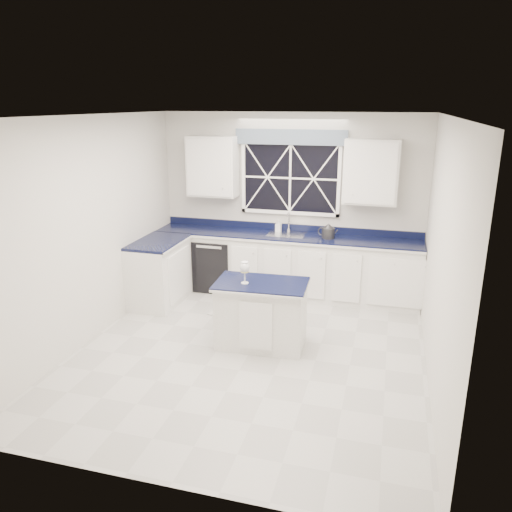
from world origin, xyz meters
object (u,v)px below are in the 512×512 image
(dishwasher, at_px, (217,263))
(faucet, at_px, (289,222))
(kettle, at_px, (328,231))
(soap_bottle, at_px, (279,226))
(island, at_px, (261,314))
(wine_glass, at_px, (245,268))

(dishwasher, bearing_deg, faucet, 10.02)
(kettle, distance_m, soap_bottle, 0.80)
(island, distance_m, kettle, 1.90)
(dishwasher, xyz_separation_m, kettle, (1.73, -0.02, 0.63))
(kettle, height_order, soap_bottle, kettle)
(dishwasher, xyz_separation_m, soap_bottle, (0.95, 0.17, 0.62))
(island, height_order, soap_bottle, soap_bottle)
(kettle, relative_size, wine_glass, 1.15)
(dishwasher, height_order, island, dishwasher)
(soap_bottle, bearing_deg, wine_glass, -88.65)
(kettle, bearing_deg, dishwasher, -168.75)
(kettle, bearing_deg, wine_glass, -100.57)
(dishwasher, bearing_deg, wine_glass, -60.98)
(island, bearing_deg, kettle, 69.22)
(dishwasher, xyz_separation_m, faucet, (1.10, 0.19, 0.69))
(faucet, distance_m, wine_glass, 2.00)
(soap_bottle, bearing_deg, dishwasher, -169.76)
(faucet, bearing_deg, kettle, -18.68)
(faucet, xyz_separation_m, kettle, (0.63, -0.21, -0.06))
(faucet, distance_m, kettle, 0.67)
(island, bearing_deg, dishwasher, 121.64)
(wine_glass, xyz_separation_m, soap_bottle, (-0.05, 1.97, 0.04))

